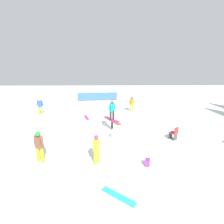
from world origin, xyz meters
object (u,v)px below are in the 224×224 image
bystander_brown (39,145)px  loose_snowboard_cyan (118,196)px  backpack_on_snow (147,162)px  bystander_blue (40,106)px  main_rider_on_rail (112,110)px  folding_chair (174,134)px  bystander_yellow (96,148)px  loose_snowboard_magenta (86,117)px  bystander_orange (132,103)px  rail_feature (112,122)px

bystander_brown → loose_snowboard_cyan: size_ratio=1.10×
loose_snowboard_cyan → backpack_on_snow: bearing=-87.9°
bystander_blue → loose_snowboard_cyan: 13.22m
bystander_brown → bystander_blue: 9.28m
main_rider_on_rail → backpack_on_snow: size_ratio=4.27×
bystander_blue → folding_chair: (-6.13, -10.86, -0.48)m
bystander_yellow → loose_snowboard_cyan: size_ratio=1.02×
loose_snowboard_cyan → backpack_on_snow: backpack_on_snow is taller
bystander_brown → folding_chair: 8.04m
loose_snowboard_magenta → bystander_blue: bearing=-121.6°
loose_snowboard_cyan → main_rider_on_rail: bearing=-50.3°
bystander_blue → main_rider_on_rail: bearing=-37.2°
main_rider_on_rail → bystander_brown: size_ratio=0.91×
bystander_orange → backpack_on_snow: size_ratio=4.53×
main_rider_on_rail → backpack_on_snow: (-4.70, -1.62, -1.39)m
rail_feature → loose_snowboard_magenta: bearing=6.4°
main_rider_on_rail → backpack_on_snow: 5.16m
bystander_yellow → loose_snowboard_cyan: bystander_yellow is taller
bystander_brown → loose_snowboard_cyan: (-2.48, -3.76, -0.88)m
rail_feature → bystander_orange: bystander_orange is taller
bystander_yellow → folding_chair: size_ratio=1.69×
bystander_orange → bystander_yellow: bearing=-130.9°
bystander_yellow → backpack_on_snow: bearing=-65.9°
loose_snowboard_cyan → backpack_on_snow: (2.02, -1.50, 0.16)m
bystander_brown → bystander_orange: size_ratio=1.04×
main_rider_on_rail → bystander_orange: bearing=-63.1°
rail_feature → folding_chair: size_ratio=2.31×
rail_feature → loose_snowboard_cyan: rail_feature is taller
rail_feature → bystander_orange: size_ratio=1.32×
loose_snowboard_cyan → folding_chair: folding_chair is taller
bystander_brown → bystander_orange: bearing=87.0°
bystander_orange → folding_chair: bearing=-100.5°
bystander_blue → backpack_on_snow: size_ratio=4.71×
main_rider_on_rail → loose_snowboard_cyan: 6.90m
bystander_brown → loose_snowboard_magenta: (7.61, -1.33, -0.88)m
bystander_orange → backpack_on_snow: 10.35m
main_rider_on_rail → bystander_orange: main_rider_on_rail is taller
bystander_orange → bystander_blue: size_ratio=0.96×
main_rider_on_rail → bystander_brown: (-4.25, 3.64, -0.66)m
rail_feature → bystander_blue: 8.20m
backpack_on_snow → rail_feature: bearing=32.9°
rail_feature → backpack_on_snow: (-4.70, -1.62, -0.52)m
rail_feature → bystander_blue: size_ratio=1.27×
folding_chair → backpack_on_snow: size_ratio=2.59×
main_rider_on_rail → loose_snowboard_cyan: bearing=138.7°
loose_snowboard_cyan → loose_snowboard_magenta: bearing=-37.8°
main_rider_on_rail → bystander_orange: (5.62, -2.13, -0.69)m
bystander_yellow → folding_chair: (2.77, -4.79, -0.42)m
main_rider_on_rail → bystander_blue: size_ratio=0.91×
bystander_yellow → backpack_on_snow: 2.55m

